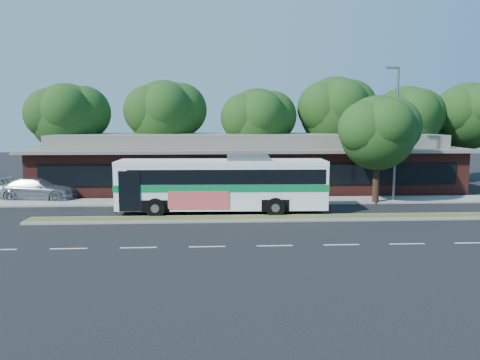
{
  "coord_description": "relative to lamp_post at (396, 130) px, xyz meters",
  "views": [
    {
      "loc": [
        -2.63,
        -25.08,
        5.5
      ],
      "look_at": [
        -1.14,
        2.55,
        2.0
      ],
      "focal_mm": 35.0,
      "sensor_mm": 36.0,
      "label": 1
    }
  ],
  "objects": [
    {
      "name": "ground",
      "position": [
        -9.56,
        -6.0,
        -4.9
      ],
      "size": [
        120.0,
        120.0,
        0.0
      ],
      "primitive_type": "plane",
      "color": "black",
      "rests_on": "ground"
    },
    {
      "name": "median_strip",
      "position": [
        -9.56,
        -5.4,
        -4.83
      ],
      "size": [
        26.0,
        1.1,
        0.15
      ],
      "primitive_type": "cube",
      "color": "#4C5926",
      "rests_on": "ground"
    },
    {
      "name": "sidewalk",
      "position": [
        -9.56,
        0.4,
        -4.84
      ],
      "size": [
        44.0,
        2.6,
        0.12
      ],
      "primitive_type": "cube",
      "color": "gray",
      "rests_on": "ground"
    },
    {
      "name": "parking_lot",
      "position": [
        -27.56,
        4.0,
        -4.9
      ],
      "size": [
        14.0,
        12.0,
        0.01
      ],
      "primitive_type": "cube",
      "color": "black",
      "rests_on": "ground"
    },
    {
      "name": "plaza_building",
      "position": [
        -9.56,
        6.99,
        -2.77
      ],
      "size": [
        33.2,
        11.2,
        4.45
      ],
      "color": "#57211B",
      "rests_on": "ground"
    },
    {
      "name": "lamp_post",
      "position": [
        0.0,
        0.0,
        0.0
      ],
      "size": [
        0.93,
        0.18,
        9.07
      ],
      "color": "slate",
      "rests_on": "ground"
    },
    {
      "name": "tree_bg_a",
      "position": [
        -24.15,
        9.14,
        0.97
      ],
      "size": [
        6.47,
        5.8,
        8.63
      ],
      "color": "black",
      "rests_on": "ground"
    },
    {
      "name": "tree_bg_b",
      "position": [
        -16.13,
        10.14,
        1.24
      ],
      "size": [
        6.69,
        6.0,
        9.0
      ],
      "color": "black",
      "rests_on": "ground"
    },
    {
      "name": "tree_bg_c",
      "position": [
        -8.16,
        9.13,
        0.69
      ],
      "size": [
        6.24,
        5.6,
        8.26
      ],
      "color": "black",
      "rests_on": "ground"
    },
    {
      "name": "tree_bg_d",
      "position": [
        -1.12,
        10.15,
        1.52
      ],
      "size": [
        6.91,
        6.2,
        9.37
      ],
      "color": "black",
      "rests_on": "ground"
    },
    {
      "name": "tree_bg_e",
      "position": [
        4.85,
        9.14,
        0.84
      ],
      "size": [
        6.47,
        5.8,
        8.5
      ],
      "color": "black",
      "rests_on": "ground"
    },
    {
      "name": "tree_bg_f",
      "position": [
        10.87,
        10.14,
        1.16
      ],
      "size": [
        6.69,
        6.0,
        8.92
      ],
      "color": "black",
      "rests_on": "ground"
    },
    {
      "name": "transit_bus",
      "position": [
        -11.72,
        -3.4,
        -2.97
      ],
      "size": [
        12.46,
        3.16,
        3.48
      ],
      "rotation": [
        0.0,
        0.0,
        -0.03
      ],
      "color": "white",
      "rests_on": "ground"
    },
    {
      "name": "sedan",
      "position": [
        -24.54,
        1.95,
        -4.11
      ],
      "size": [
        5.71,
        2.99,
        1.58
      ],
      "primitive_type": "imported",
      "rotation": [
        0.0,
        0.0,
        1.42
      ],
      "color": "#A1A3A7",
      "rests_on": "ground"
    },
    {
      "name": "sidewalk_tree",
      "position": [
        -1.11,
        -0.58,
        -0.06
      ],
      "size": [
        5.49,
        4.92,
        7.19
      ],
      "color": "black",
      "rests_on": "ground"
    }
  ]
}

